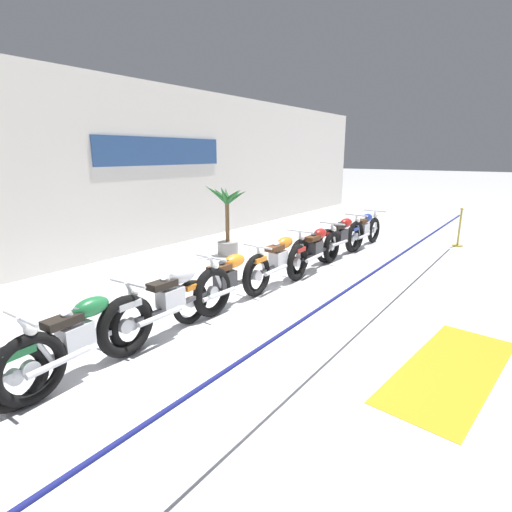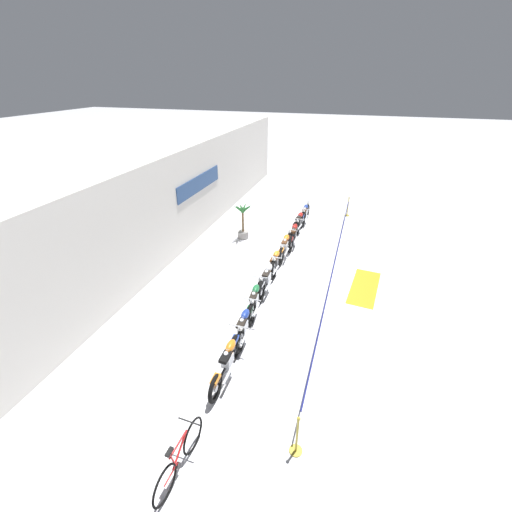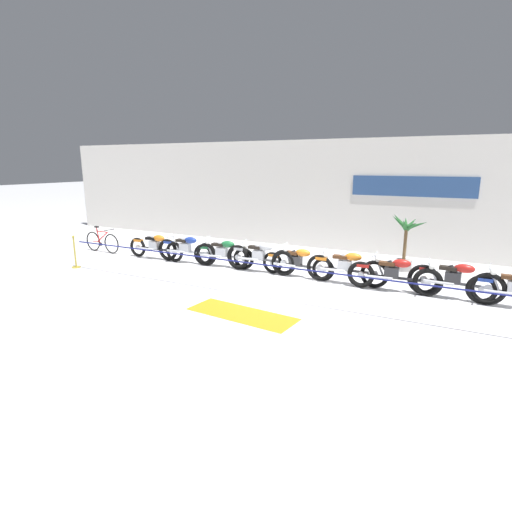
% 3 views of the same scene
% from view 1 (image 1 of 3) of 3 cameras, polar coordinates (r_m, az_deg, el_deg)
% --- Properties ---
extents(ground_plane, '(120.00, 120.00, 0.00)m').
position_cam_1_polar(ground_plane, '(6.34, 1.59, -8.45)').
color(ground_plane, silver).
extents(back_wall, '(28.00, 0.29, 4.20)m').
position_cam_1_polar(back_wall, '(9.70, -24.67, 11.01)').
color(back_wall, silver).
rests_on(back_wall, ground).
extents(motorcycle_green_2, '(2.18, 0.62, 0.93)m').
position_cam_1_polar(motorcycle_green_2, '(4.97, -23.71, -10.65)').
color(motorcycle_green_2, black).
rests_on(motorcycle_green_2, ground).
extents(motorcycle_silver_3, '(2.38, 0.62, 0.97)m').
position_cam_1_polar(motorcycle_silver_3, '(5.67, -11.62, -6.39)').
color(motorcycle_silver_3, black).
rests_on(motorcycle_silver_3, ground).
extents(motorcycle_orange_4, '(2.30, 0.62, 0.91)m').
position_cam_1_polar(motorcycle_orange_4, '(6.52, -4.03, -3.52)').
color(motorcycle_orange_4, black).
rests_on(motorcycle_orange_4, ground).
extents(motorcycle_orange_5, '(2.31, 0.62, 0.96)m').
position_cam_1_polar(motorcycle_orange_5, '(7.63, 3.46, -0.63)').
color(motorcycle_orange_5, black).
rests_on(motorcycle_orange_5, ground).
extents(motorcycle_red_6, '(2.41, 0.62, 0.94)m').
position_cam_1_polar(motorcycle_red_6, '(8.66, 8.58, 0.90)').
color(motorcycle_red_6, black).
rests_on(motorcycle_red_6, ground).
extents(motorcycle_red_7, '(2.24, 0.62, 0.97)m').
position_cam_1_polar(motorcycle_red_7, '(9.95, 12.17, 2.66)').
color(motorcycle_red_7, black).
rests_on(motorcycle_red_7, ground).
extents(motorcycle_blue_8, '(2.18, 0.62, 0.93)m').
position_cam_1_polar(motorcycle_blue_8, '(11.15, 15.19, 3.56)').
color(motorcycle_blue_8, black).
rests_on(motorcycle_blue_8, ground).
extents(potted_palm_left_of_row, '(1.14, 0.85, 1.81)m').
position_cam_1_polar(potted_palm_left_of_row, '(9.86, -4.10, 5.06)').
color(potted_palm_left_of_row, gray).
rests_on(potted_palm_left_of_row, ground).
extents(stanchion_far_left, '(13.81, 0.28, 1.05)m').
position_cam_1_polar(stanchion_far_left, '(4.18, 7.82, -9.66)').
color(stanchion_far_left, gold).
rests_on(stanchion_far_left, ground).
extents(stanchion_mid_left, '(0.28, 0.28, 1.05)m').
position_cam_1_polar(stanchion_mid_left, '(12.20, 26.99, 2.91)').
color(stanchion_mid_left, gold).
rests_on(stanchion_mid_left, ground).
extents(floor_banner, '(2.63, 1.18, 0.01)m').
position_cam_1_polar(floor_banner, '(5.38, 26.07, -14.37)').
color(floor_banner, '#B78E19').
rests_on(floor_banner, ground).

